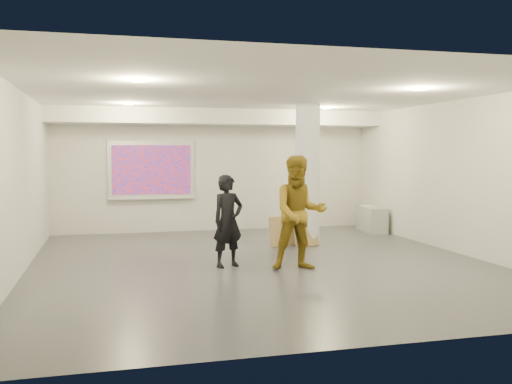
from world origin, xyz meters
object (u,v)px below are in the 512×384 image
object	(u,v)px
woman	(228,221)
man	(299,213)
credenza	(372,219)
column	(308,175)
projection_screen	(152,171)

from	to	relation	value
woman	man	distance (m)	1.25
credenza	man	xyz separation A→B (m)	(-3.24, -3.90, 0.65)
column	credenza	size ratio (longest dim) A/B	2.82
projection_screen	credenza	xyz separation A→B (m)	(5.32, -1.22, -1.22)
column	man	world-z (taller)	column
column	projection_screen	size ratio (longest dim) A/B	1.43
woman	credenza	bearing A→B (deg)	17.15
column	woman	world-z (taller)	column
credenza	woman	size ratio (longest dim) A/B	0.67
credenza	man	size ratio (longest dim) A/B	0.55
projection_screen	woman	size ratio (longest dim) A/B	1.32
projection_screen	credenza	bearing A→B (deg)	-12.91
column	woman	distance (m)	2.97
projection_screen	woman	bearing A→B (deg)	-78.17
credenza	projection_screen	bearing A→B (deg)	172.84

